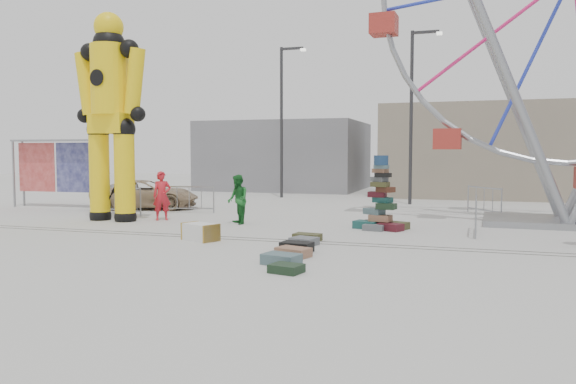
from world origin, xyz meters
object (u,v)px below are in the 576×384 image
(suitcase_tower, at_px, (381,208))
(barricade_dummy_b, at_px, (123,201))
(lamp_post_right, at_px, (413,108))
(steamer_trunk, at_px, (201,232))
(pedestrian_black, at_px, (121,198))
(crash_test_dummy, at_px, (110,109))
(pedestrian_green, at_px, (238,199))
(ferris_wheel, at_px, (573,5))
(banner_scaffold, at_px, (55,157))
(barricade_dummy_a, at_px, (114,197))
(barricade_wheel_front, at_px, (476,216))
(pedestrian_red, at_px, (162,196))
(parked_suv, at_px, (146,194))
(lamp_post_left, at_px, (283,114))
(barricade_dummy_c, at_px, (189,199))
(barricade_wheel_back, at_px, (484,201))

(suitcase_tower, bearing_deg, barricade_dummy_b, -167.60)
(lamp_post_right, height_order, steamer_trunk, lamp_post_right)
(suitcase_tower, distance_m, pedestrian_black, 9.16)
(crash_test_dummy, xyz_separation_m, pedestrian_green, (4.62, 0.46, -3.12))
(crash_test_dummy, height_order, barricade_dummy_b, crash_test_dummy)
(ferris_wheel, xyz_separation_m, pedestrian_black, (-14.88, -3.36, -6.39))
(crash_test_dummy, xyz_separation_m, pedestrian_black, (0.26, 0.15, -3.15))
(lamp_post_right, relative_size, banner_scaffold, 1.93)
(ferris_wheel, bearing_deg, barricade_dummy_a, -176.08)
(barricade_wheel_front, bearing_deg, suitcase_tower, 84.05)
(steamer_trunk, height_order, barricade_dummy_b, barricade_dummy_b)
(crash_test_dummy, distance_m, pedestrian_green, 5.59)
(pedestrian_red, bearing_deg, steamer_trunk, -83.26)
(suitcase_tower, xyz_separation_m, banner_scaffold, (-14.70, 2.71, 1.59))
(banner_scaffold, distance_m, parked_suv, 4.48)
(lamp_post_left, height_order, suitcase_tower, lamp_post_left)
(crash_test_dummy, distance_m, banner_scaffold, 6.53)
(parked_suv, bearing_deg, barricade_dummy_c, -125.86)
(barricade_dummy_b, relative_size, barricade_wheel_front, 1.00)
(suitcase_tower, height_order, banner_scaffold, banner_scaffold)
(lamp_post_left, bearing_deg, pedestrian_black, -101.24)
(ferris_wheel, xyz_separation_m, banner_scaffold, (-20.43, -0.10, -4.95))
(suitcase_tower, xyz_separation_m, barricade_wheel_front, (2.85, -0.35, -0.10))
(steamer_trunk, distance_m, barricade_dummy_b, 7.62)
(barricade_wheel_front, xyz_separation_m, parked_suv, (-13.42, 3.68, 0.07))
(pedestrian_green, bearing_deg, lamp_post_right, 112.27)
(suitcase_tower, distance_m, parked_suv, 11.09)
(barricade_dummy_b, xyz_separation_m, pedestrian_black, (1.05, -1.64, 0.26))
(ferris_wheel, xyz_separation_m, barricade_wheel_back, (-2.50, 2.56, -6.65))
(barricade_dummy_a, distance_m, pedestrian_green, 7.19)
(pedestrian_green, height_order, parked_suv, pedestrian_green)
(lamp_post_left, xyz_separation_m, barricade_dummy_c, (-1.18, -8.50, -3.93))
(lamp_post_right, relative_size, pedestrian_red, 4.57)
(suitcase_tower, xyz_separation_m, pedestrian_black, (-9.14, -0.56, 0.15))
(ferris_wheel, height_order, barricade_dummy_c, ferris_wheel)
(ferris_wheel, bearing_deg, pedestrian_black, -164.91)
(pedestrian_black, bearing_deg, pedestrian_green, -179.27)
(lamp_post_right, bearing_deg, crash_test_dummy, -134.66)
(barricade_wheel_front, relative_size, pedestrian_black, 1.24)
(ferris_wheel, bearing_deg, pedestrian_red, -165.75)
(crash_test_dummy, relative_size, barricade_wheel_front, 3.75)
(lamp_post_left, xyz_separation_m, pedestrian_black, (-2.29, -11.51, -3.68))
(pedestrian_red, bearing_deg, lamp_post_right, 13.36)
(banner_scaffold, bearing_deg, barricade_dummy_a, -8.68)
(barricade_dummy_b, xyz_separation_m, barricade_wheel_front, (13.04, -1.42, 0.00))
(lamp_post_right, height_order, barricade_wheel_front, lamp_post_right)
(banner_scaffold, height_order, barricade_dummy_a, banner_scaffold)
(pedestrian_green, bearing_deg, barricade_wheel_back, 85.50)
(lamp_post_left, distance_m, pedestrian_black, 12.30)
(steamer_trunk, bearing_deg, crash_test_dummy, 172.64)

